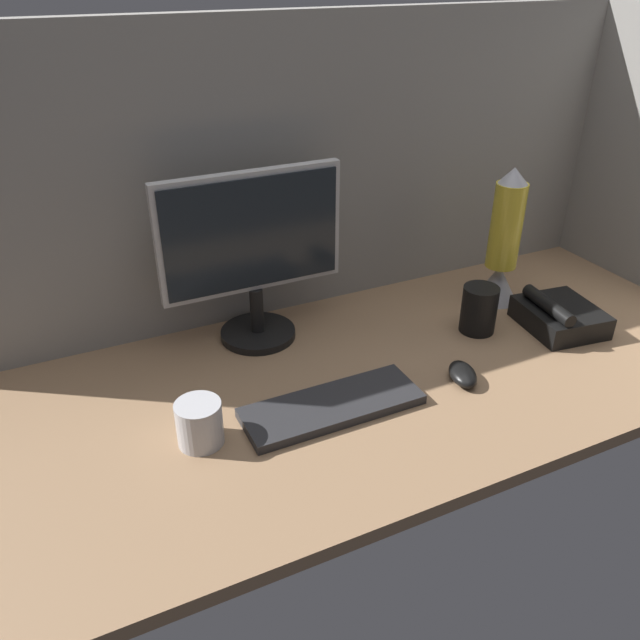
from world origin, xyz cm
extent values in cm
cube|color=#8C6B4C|center=(0.00, 0.00, -1.50)|extent=(180.00, 80.00, 3.00)
cube|color=gray|center=(0.00, 37.50, 35.27)|extent=(180.00, 5.00, 70.55)
cylinder|color=black|center=(-20.96, 24.50, 0.90)|extent=(18.00, 18.00, 1.80)
cylinder|color=black|center=(-20.96, 24.50, 7.30)|extent=(3.20, 3.20, 11.00)
cube|color=#B7B7B7|center=(-20.96, 25.50, 26.69)|extent=(42.99, 2.40, 27.78)
cube|color=black|center=(-20.96, 24.10, 26.69)|extent=(40.59, 0.60, 25.38)
cube|color=#262628|center=(-17.64, -9.07, 1.00)|extent=(37.00, 13.01, 2.00)
ellipsoid|color=black|center=(12.46, -12.00, 1.70)|extent=(8.43, 10.90, 3.40)
cylinder|color=black|center=(28.66, 4.15, 5.86)|extent=(8.64, 8.64, 11.73)
cylinder|color=#B2B2B7|center=(-44.40, -7.10, 4.43)|extent=(8.78, 8.78, 8.85)
cone|color=#A5A5AD|center=(43.33, 15.07, 5.00)|extent=(11.01, 11.01, 10.01)
cylinder|color=gold|center=(43.33, 15.07, 21.02)|extent=(8.01, 8.01, 22.02)
cone|color=#A5A5AD|center=(43.33, 15.07, 34.03)|extent=(7.21, 7.21, 4.00)
cube|color=black|center=(48.02, -3.32, 2.80)|extent=(19.32, 21.04, 5.60)
cylinder|color=black|center=(43.35, -3.32, 7.20)|extent=(5.39, 17.37, 3.20)
camera|label=1|loc=(-64.43, -101.40, 80.25)|focal=35.80mm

